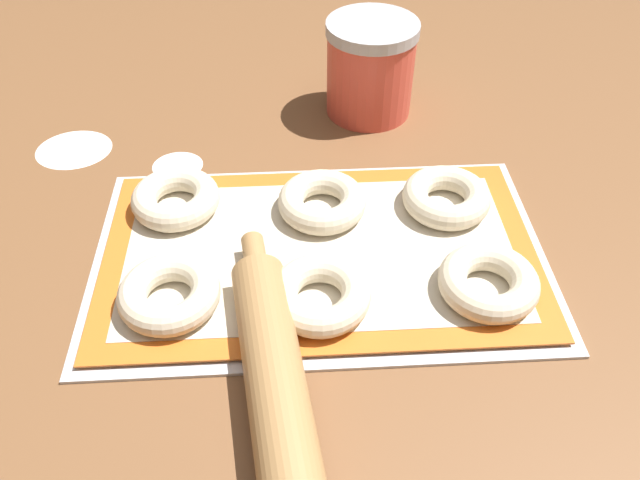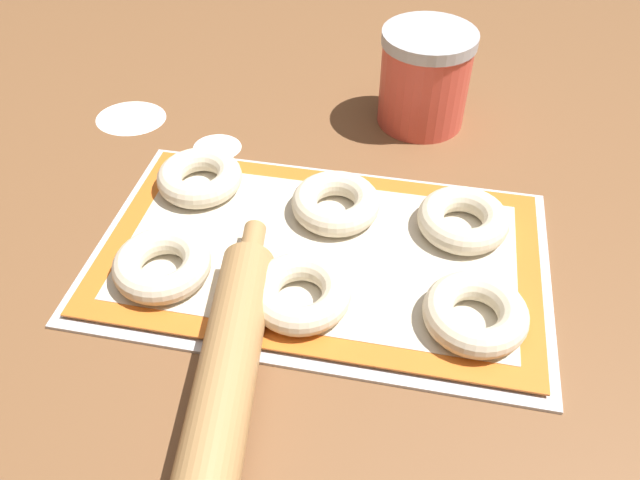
% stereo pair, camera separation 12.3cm
% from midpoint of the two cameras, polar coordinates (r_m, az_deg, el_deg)
% --- Properties ---
extents(ground_plane, '(2.80, 2.80, 0.00)m').
position_cam_midpoint_polar(ground_plane, '(0.71, -4.49, -1.37)').
color(ground_plane, brown).
extents(baking_tray, '(0.50, 0.31, 0.01)m').
position_cam_midpoint_polar(baking_tray, '(0.70, -5.01, -1.75)').
color(baking_tray, silver).
rests_on(baking_tray, ground_plane).
extents(baking_mat, '(0.48, 0.28, 0.00)m').
position_cam_midpoint_polar(baking_mat, '(0.69, -5.04, -1.44)').
color(baking_mat, orange).
rests_on(baking_mat, baking_tray).
extents(bagel_front_left, '(0.10, 0.10, 0.03)m').
position_cam_midpoint_polar(bagel_front_left, '(0.66, -18.89, -5.17)').
color(bagel_front_left, beige).
rests_on(bagel_front_left, baking_mat).
extents(bagel_front_center, '(0.10, 0.10, 0.03)m').
position_cam_midpoint_polar(bagel_front_center, '(0.63, -5.61, -5.53)').
color(bagel_front_center, beige).
rests_on(bagel_front_center, baking_mat).
extents(bagel_front_right, '(0.10, 0.10, 0.03)m').
position_cam_midpoint_polar(bagel_front_right, '(0.65, 10.04, -4.32)').
color(bagel_front_right, beige).
rests_on(bagel_front_right, baking_mat).
extents(bagel_back_left, '(0.10, 0.10, 0.03)m').
position_cam_midpoint_polar(bagel_back_left, '(0.77, -17.60, 3.26)').
color(bagel_back_left, beige).
rests_on(bagel_back_left, baking_mat).
extents(bagel_back_center, '(0.10, 0.10, 0.03)m').
position_cam_midpoint_polar(bagel_back_center, '(0.73, -4.91, 3.13)').
color(bagel_back_center, beige).
rests_on(bagel_back_center, baking_mat).
extents(bagel_back_right, '(0.10, 0.10, 0.03)m').
position_cam_midpoint_polar(bagel_back_right, '(0.74, 6.90, 3.52)').
color(bagel_back_right, beige).
rests_on(bagel_back_right, baking_mat).
extents(flour_canister, '(0.13, 0.13, 0.13)m').
position_cam_midpoint_polar(flour_canister, '(0.90, 0.63, 15.20)').
color(flour_canister, '#DB4C3D').
rests_on(flour_canister, ground_plane).
extents(rolling_pin, '(0.10, 0.45, 0.05)m').
position_cam_midpoint_polar(rolling_pin, '(0.55, -10.13, -16.69)').
color(rolling_pin, '#AD7F4C').
rests_on(rolling_pin, ground_plane).
extents(flour_patch_near, '(0.10, 0.09, 0.00)m').
position_cam_midpoint_polar(flour_patch_near, '(0.94, -25.21, 7.28)').
color(flour_patch_near, white).
rests_on(flour_patch_near, ground_plane).
extents(flour_patch_far, '(0.07, 0.06, 0.00)m').
position_cam_midpoint_polar(flour_patch_far, '(0.86, -16.97, 6.28)').
color(flour_patch_far, white).
rests_on(flour_patch_far, ground_plane).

